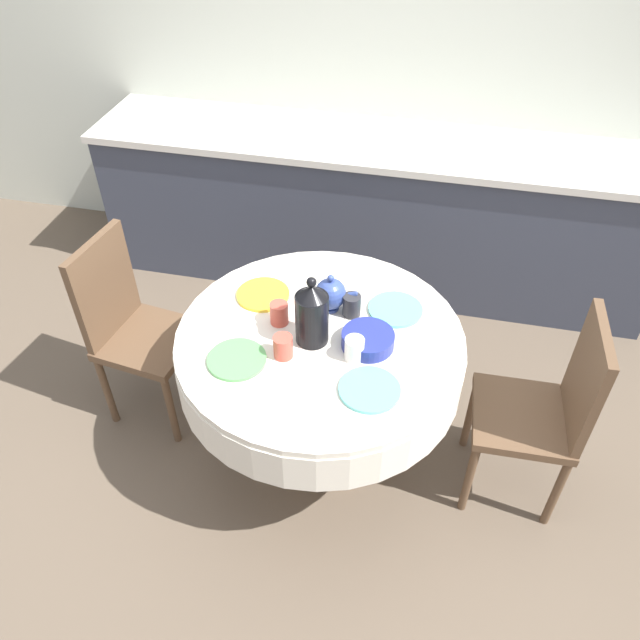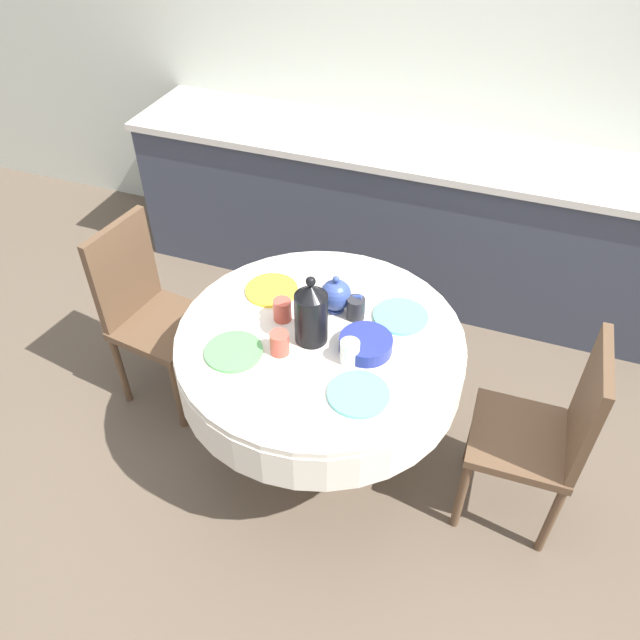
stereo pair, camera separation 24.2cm
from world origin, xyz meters
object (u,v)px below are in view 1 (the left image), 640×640
Objects in this scene: chair_left at (547,407)px; teapot at (331,294)px; coffee_carafe at (312,314)px; chair_right at (132,323)px.

teapot is (-0.92, 0.15, 0.30)m from chair_left.
chair_left is at bearing 3.31° from coffee_carafe.
chair_right is 0.98m from teapot.
chair_right is 3.13× the size of coffee_carafe.
chair_right reaches higher than teapot.
coffee_carafe reaches higher than chair_left.
chair_right is 0.98m from coffee_carafe.
coffee_carafe reaches higher than chair_right.
coffee_carafe is 0.21m from teapot.
coffee_carafe is (-0.95, -0.06, 0.36)m from chair_left.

